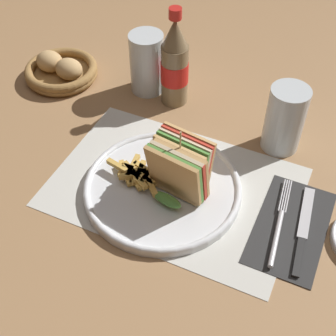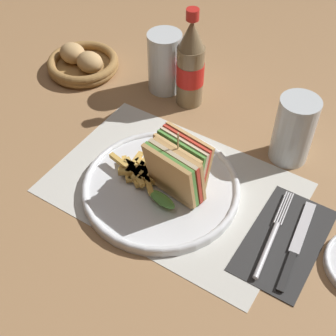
% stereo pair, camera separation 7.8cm
% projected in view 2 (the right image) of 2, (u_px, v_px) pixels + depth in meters
% --- Properties ---
extents(ground_plane, '(4.00, 4.00, 0.00)m').
position_uv_depth(ground_plane, '(153.00, 187.00, 0.87)').
color(ground_plane, '#9E754C').
extents(placemat, '(0.45, 0.30, 0.00)m').
position_uv_depth(placemat, '(174.00, 187.00, 0.87)').
color(placemat, silver).
rests_on(placemat, ground_plane).
extents(plate_main, '(0.29, 0.29, 0.02)m').
position_uv_depth(plate_main, '(162.00, 186.00, 0.86)').
color(plate_main, white).
rests_on(plate_main, ground_plane).
extents(club_sandwich, '(0.11, 0.10, 0.14)m').
position_uv_depth(club_sandwich, '(177.00, 170.00, 0.80)').
color(club_sandwich, tan).
rests_on(club_sandwich, plate_main).
extents(fries_pile, '(0.12, 0.08, 0.02)m').
position_uv_depth(fries_pile, '(137.00, 171.00, 0.85)').
color(fries_pile, gold).
rests_on(fries_pile, plate_main).
extents(napkin, '(0.12, 0.21, 0.00)m').
position_uv_depth(napkin, '(285.00, 240.00, 0.78)').
color(napkin, '#2D2D2D').
rests_on(napkin, ground_plane).
extents(fork, '(0.03, 0.19, 0.01)m').
position_uv_depth(fork, '(270.00, 241.00, 0.78)').
color(fork, silver).
rests_on(fork, napkin).
extents(knife, '(0.04, 0.19, 0.00)m').
position_uv_depth(knife, '(296.00, 245.00, 0.77)').
color(knife, black).
rests_on(knife, napkin).
extents(coke_bottle_near, '(0.06, 0.06, 0.22)m').
position_uv_depth(coke_bottle_near, '(190.00, 65.00, 0.97)').
color(coke_bottle_near, '#7A6647').
rests_on(coke_bottle_near, ground_plane).
extents(glass_near, '(0.08, 0.08, 0.14)m').
position_uv_depth(glass_near, '(293.00, 133.00, 0.88)').
color(glass_near, silver).
rests_on(glass_near, ground_plane).
extents(glass_far, '(0.08, 0.08, 0.14)m').
position_uv_depth(glass_far, '(165.00, 62.00, 1.03)').
color(glass_far, silver).
rests_on(glass_far, ground_plane).
extents(bread_basket, '(0.17, 0.17, 0.06)m').
position_uv_depth(bread_basket, '(83.00, 63.00, 1.11)').
color(bread_basket, olive).
rests_on(bread_basket, ground_plane).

